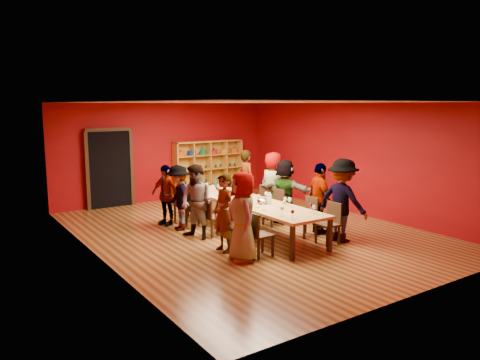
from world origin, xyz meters
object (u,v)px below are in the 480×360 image
Objects in this scene: person_right_3 at (273,185)px; person_right_4 at (247,181)px; chair_person_right_0 at (330,221)px; person_left_0 at (243,217)px; chair_person_left_0 at (257,232)px; person_right_0 at (342,200)px; chair_person_left_1 at (239,225)px; chair_person_left_2 at (211,215)px; tasting_table at (248,202)px; person_left_2 at (197,202)px; chair_person_right_3 at (261,201)px; shelving_unit at (208,166)px; person_left_4 at (166,195)px; person_left_1 at (224,213)px; chair_person_left_3 at (193,207)px; wine_bottle at (216,182)px; person_left_3 at (178,198)px; chair_person_right_2 at (276,205)px; spittoon_bowl at (263,201)px; chair_person_right_4 at (238,194)px; chair_person_left_4 at (181,203)px; chair_person_right_1 at (308,214)px; person_right_1 at (320,199)px; person_right_2 at (285,191)px.

person_right_4 is (-0.10, 1.07, -0.01)m from person_right_3.
person_left_0 is at bearing 176.13° from chair_person_right_0.
person_right_0 is (2.16, -0.15, 0.41)m from chair_person_left_0.
chair_person_right_0 is at bearing -23.90° from chair_person_left_1.
chair_person_left_2 is (0.00, 1.11, 0.00)m from chair_person_left_1.
tasting_table is 2.71× the size of person_left_2.
chair_person_left_0 is at bearing -127.72° from chair_person_right_3.
shelving_unit reaches higher than person_left_4.
chair_person_left_3 is at bearing 168.85° from person_left_1.
chair_person_right_3 is at bearing -61.03° from wine_bottle.
person_left_1 is at bearing 11.89° from person_left_3.
chair_person_left_2 is 2.64m from chair_person_right_0.
person_left_2 is 2.21m from chair_person_right_2.
chair_person_right_3 is at bearing 54.87° from spittoon_bowl.
chair_person_left_1 is 3.49m from person_right_4.
shelving_unit reaches higher than chair_person_right_4.
chair_person_left_4 is 1.25m from wine_bottle.
chair_person_right_4 is (1.82, 0.76, 0.00)m from chair_person_left_3.
tasting_table is 2.18m from person_right_4.
chair_person_left_4 is at bearing 123.78° from chair_person_right_1.
chair_person_left_1 is at bearing 104.55° from person_right_1.
person_right_1 is (2.17, -2.72, 0.33)m from chair_person_left_4.
shelving_unit is 2.70× the size of chair_person_right_3.
tasting_table is at bearing 14.73° from person_left_4.
chair_person_left_1 is at bearing -137.07° from chair_person_right_3.
chair_person_left_0 is 0.49× the size of person_right_0.
person_right_0 is at bearing -54.60° from tasting_table.
chair_person_right_1 is 0.54× the size of person_right_1.
person_left_2 is 1.07× the size of person_left_3.
person_right_1 is 1.85× the size of chair_person_right_2.
person_left_3 is (-0.02, 2.00, -0.02)m from person_left_1.
person_left_1 is 1.03× the size of person_left_3.
chair_person_right_1 is at bearing -32.88° from spittoon_bowl.
chair_person_right_2 is 1.74m from person_right_4.
shelving_unit is at bearing 85.42° from chair_person_right_0.
person_right_3 is at bearing -7.85° from chair_person_left_3.
person_left_0 is at bearing -95.97° from chair_person_left_4.
person_right_1 is (2.57, -2.72, 0.07)m from person_left_4.
person_right_0 reaches higher than chair_person_right_3.
chair_person_left_3 is 0.54× the size of person_right_1.
chair_person_left_3 is at bearing 63.04° from person_right_1.
chair_person_left_1 is 1.00× the size of chair_person_left_2.
person_left_4 is at bearing 122.89° from chair_person_left_3.
shelving_unit reaches higher than tasting_table.
chair_person_left_4 is at bearing 96.93° from person_right_4.
chair_person_right_4 is at bearing -9.74° from wine_bottle.
person_right_2 is at bearing 76.34° from chair_person_right_1.
person_right_4 is (2.11, 0.76, 0.36)m from chair_person_left_3.
wine_bottle is (-1.14, -2.40, -0.11)m from shelving_unit.
chair_person_left_1 is at bearing -113.64° from shelving_unit.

